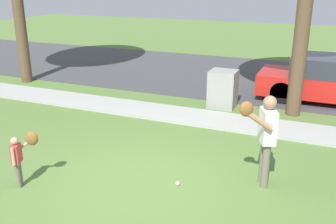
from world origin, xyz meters
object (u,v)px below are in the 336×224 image
object	(u,v)px
utility_cabinet	(223,89)
parked_hatchback_red	(329,80)
person_adult	(265,132)
baseball	(178,183)
person_child	(21,152)

from	to	relation	value
utility_cabinet	parked_hatchback_red	xyz separation A→B (m)	(2.75, 1.73, 0.13)
person_adult	parked_hatchback_red	xyz separation A→B (m)	(0.96, 5.76, -0.36)
person_adult	utility_cabinet	size ratio (longest dim) A/B	1.57
baseball	person_adult	bearing A→B (deg)	22.84
parked_hatchback_red	baseball	bearing A→B (deg)	-110.11
person_child	utility_cabinet	xyz separation A→B (m)	(2.08, 5.64, -0.12)
person_adult	baseball	world-z (taller)	person_adult
utility_cabinet	person_adult	bearing A→B (deg)	-65.99
baseball	utility_cabinet	xyz separation A→B (m)	(-0.43, 4.59, 0.49)
person_child	baseball	xyz separation A→B (m)	(2.51, 1.04, -0.61)
person_adult	person_child	bearing A→B (deg)	-0.82
person_child	parked_hatchback_red	distance (m)	8.81
person_adult	parked_hatchback_red	world-z (taller)	person_adult
person_child	baseball	distance (m)	2.79
person_adult	parked_hatchback_red	size ratio (longest dim) A/B	0.42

